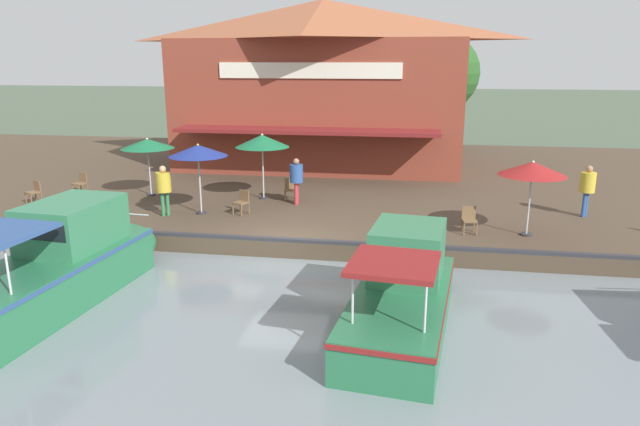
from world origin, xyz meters
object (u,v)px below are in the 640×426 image
Objects in this scene: patio_umbrella_mid_patio_right at (262,141)px; cafe_chair_mid_patio at (81,182)px; patio_umbrella_far_corner at (147,144)px; cafe_chair_facing_river at (469,218)px; cafe_chair_far_corner_seat at (34,191)px; cafe_chair_beside_entrance at (242,201)px; person_at_quay_edge at (587,184)px; patio_umbrella_back_row at (198,151)px; cafe_chair_back_row_seat at (290,188)px; person_mid_patio at (164,184)px; waterfront_restaurant at (323,83)px; patio_umbrella_by_entrance at (533,169)px; person_near_entrance at (296,175)px; tree_upstream_bank at (267,60)px; motorboat_nearest_quay at (69,262)px; tree_downstream_bank at (438,75)px; motorboat_distant_upstream at (405,289)px.

patio_umbrella_mid_patio_right reaches higher than cafe_chair_mid_patio.
patio_umbrella_far_corner is 12.93m from cafe_chair_facing_river.
cafe_chair_beside_entrance is at bearing 88.05° from cafe_chair_far_corner_seat.
person_at_quay_edge is at bearing 88.72° from cafe_chair_mid_patio.
patio_umbrella_back_row reaches higher than cafe_chair_mid_patio.
cafe_chair_far_corner_seat is at bearing -26.18° from cafe_chair_mid_patio.
cafe_chair_back_row_seat is 0.47× the size of person_mid_patio.
cafe_chair_back_row_seat is 0.46× the size of person_at_quay_edge.
patio_umbrella_mid_patio_right is 3.05× the size of cafe_chair_back_row_seat.
cafe_chair_back_row_seat is at bearing 0.37° from waterfront_restaurant.
person_at_quay_edge is (-2.30, 14.67, 0.02)m from person_mid_patio.
person_mid_patio is 0.99× the size of person_at_quay_edge.
patio_umbrella_mid_patio_right is (-2.60, 1.63, 0.02)m from patio_umbrella_back_row.
waterfront_restaurant reaches higher than cafe_chair_mid_patio.
cafe_chair_back_row_seat is 10.84m from person_at_quay_edge.
cafe_chair_facing_river is (0.02, -1.78, -1.66)m from patio_umbrella_by_entrance.
patio_umbrella_back_row is at bearing 85.79° from cafe_chair_far_corner_seat.
patio_umbrella_far_corner reaches higher than person_near_entrance.
cafe_chair_facing_river is at bearing 78.52° from cafe_chair_mid_patio.
cafe_chair_far_corner_seat is at bearing -94.21° from patio_umbrella_back_row.
tree_upstream_bank is (-14.14, -15.07, 4.21)m from person_at_quay_edge.
waterfront_restaurant is 18.19m from motorboat_nearest_quay.
cafe_chair_mid_patio is (-2.05, -7.55, 0.00)m from cafe_chair_beside_entrance.
waterfront_restaurant is 14.71m from patio_umbrella_by_entrance.
cafe_chair_beside_entrance is 0.12× the size of tree_downstream_bank.
waterfront_restaurant is at bearing -150.85° from cafe_chair_facing_river.
patio_umbrella_by_entrance is at bearing 79.74° from cafe_chair_mid_patio.
cafe_chair_far_corner_seat is (1.93, -3.87, -1.64)m from patio_umbrella_far_corner.
patio_umbrella_by_entrance is at bearing 146.58° from motorboat_distant_upstream.
motorboat_nearest_quay is at bearing -22.12° from cafe_chair_beside_entrance.
motorboat_distant_upstream is (8.38, 4.29, -0.89)m from person_near_entrance.
cafe_chair_far_corner_seat is (-1.35, -18.05, -1.66)m from patio_umbrella_by_entrance.
motorboat_distant_upstream is (5.98, 8.55, -0.91)m from person_mid_patio.
patio_umbrella_back_row reaches higher than person_near_entrance.
tree_downstream_bank is at bearing 139.70° from patio_umbrella_far_corner.
cafe_chair_beside_entrance is 0.12× the size of motorboat_nearest_quay.
patio_umbrella_far_corner is at bearing -88.83° from cafe_chair_back_row_seat.
person_near_entrance reaches higher than cafe_chair_mid_patio.
patio_umbrella_by_entrance is at bearing 70.90° from person_near_entrance.
patio_umbrella_by_entrance is 9.83m from cafe_chair_beside_entrance.
patio_umbrella_back_row is 2.98× the size of cafe_chair_facing_river.
cafe_chair_beside_entrance is (-0.23, 1.46, -1.81)m from patio_umbrella_back_row.
person_mid_patio is (11.52, -3.83, -3.08)m from waterfront_restaurant.
person_at_quay_edge reaches higher than cafe_chair_back_row_seat.
motorboat_nearest_quay is at bearing -61.05° from person_at_quay_edge.
cafe_chair_beside_entrance is 0.47× the size of person_mid_patio.
person_at_quay_edge is at bearing 86.18° from cafe_chair_back_row_seat.
patio_umbrella_by_entrance reaches higher than cafe_chair_facing_river.
cafe_chair_mid_patio is 0.46× the size of person_at_quay_edge.
patio_umbrella_by_entrance reaches higher than person_mid_patio.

